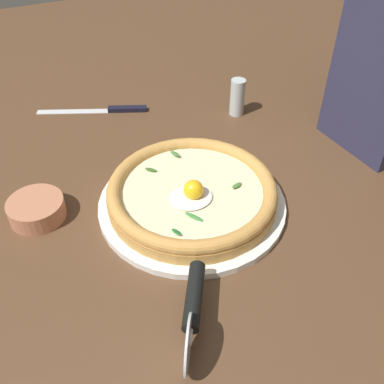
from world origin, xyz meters
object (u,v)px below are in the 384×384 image
object	(u,v)px
pepper_shaker	(237,97)
pizza_cutter	(193,308)
pizza	(192,192)
table_knife	(109,110)
side_bowl	(37,209)

from	to	relation	value
pepper_shaker	pizza_cutter	bearing A→B (deg)	-125.08
pizza_cutter	pepper_shaker	world-z (taller)	pepper_shaker
pepper_shaker	pizza	bearing A→B (deg)	-132.67
table_knife	pepper_shaker	bearing A→B (deg)	-26.57
pizza	side_bowl	bearing A→B (deg)	161.02
pizza_cutter	table_knife	world-z (taller)	pizza_cutter
pizza	pepper_shaker	bearing A→B (deg)	47.33
pizza_cutter	pepper_shaker	size ratio (longest dim) A/B	1.76
pizza_cutter	side_bowl	bearing A→B (deg)	116.82
pizza_cutter	table_knife	distance (m)	0.58
side_bowl	table_knife	bearing A→B (deg)	53.85
side_bowl	table_knife	world-z (taller)	side_bowl
pizza	pepper_shaker	size ratio (longest dim) A/B	3.50
pizza_cutter	pizza	bearing A→B (deg)	65.50
side_bowl	pepper_shaker	xyz separation A→B (m)	(0.46, 0.15, 0.02)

